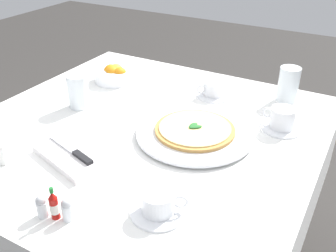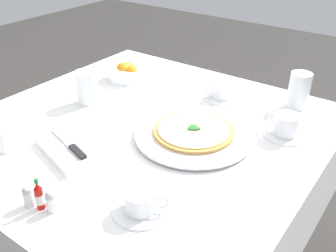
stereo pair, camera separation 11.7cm
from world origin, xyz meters
name	(u,v)px [view 2 (the right image)]	position (x,y,z in m)	size (l,w,h in m)	color
dining_table	(145,161)	(0.00, 0.00, 0.61)	(1.07, 1.07, 0.74)	white
pizza_plate	(194,135)	(-0.17, -0.03, 0.75)	(0.35, 0.35, 0.02)	white
pizza	(194,131)	(-0.17, -0.03, 0.77)	(0.24, 0.24, 0.02)	#C68E47
coffee_cup_far_left	(1,121)	(0.34, 0.28, 0.77)	(0.13, 0.13, 0.07)	white
coffee_cup_center_back	(140,202)	(-0.24, 0.31, 0.77)	(0.13, 0.13, 0.06)	white
coffee_cup_back_corner	(286,126)	(-0.38, -0.20, 0.78)	(0.13, 0.13, 0.07)	white
coffee_cup_near_right	(222,92)	(-0.10, -0.32, 0.77)	(0.13, 0.13, 0.06)	white
water_glass_far_right	(299,92)	(-0.34, -0.41, 0.80)	(0.07, 0.07, 0.12)	white
water_glass_near_left	(87,89)	(0.27, -0.02, 0.79)	(0.07, 0.07, 0.12)	white
napkin_folded	(71,149)	(0.07, 0.24, 0.75)	(0.25, 0.18, 0.02)	white
dinner_knife	(70,144)	(0.08, 0.23, 0.77)	(0.19, 0.07, 0.01)	silver
citrus_bowl	(126,72)	(0.30, -0.26, 0.77)	(0.15, 0.15, 0.07)	white
hot_sauce_bottle	(39,196)	(-0.05, 0.43, 0.78)	(0.02, 0.02, 0.08)	#B7140F
salt_shaker	(29,197)	(-0.02, 0.44, 0.77)	(0.03, 0.03, 0.06)	white
pepper_shaker	(52,202)	(-0.08, 0.42, 0.77)	(0.03, 0.03, 0.06)	white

